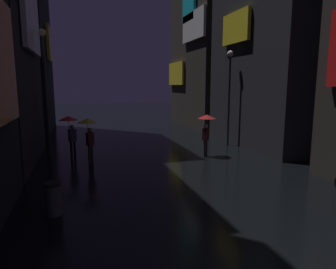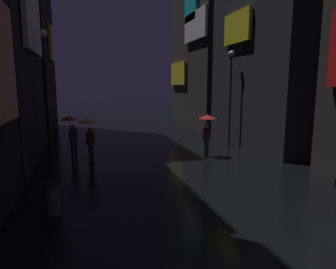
{
  "view_description": "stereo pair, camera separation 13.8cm",
  "coord_description": "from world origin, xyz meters",
  "px_view_note": "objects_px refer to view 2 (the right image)",
  "views": [
    {
      "loc": [
        -3.52,
        -2.46,
        3.57
      ],
      "look_at": [
        0.0,
        9.25,
        1.56
      ],
      "focal_mm": 32.0,
      "sensor_mm": 36.0,
      "label": 1
    },
    {
      "loc": [
        -3.39,
        -2.5,
        3.57
      ],
      "look_at": [
        0.0,
        9.25,
        1.56
      ],
      "focal_mm": 32.0,
      "sensor_mm": 36.0,
      "label": 2
    }
  ],
  "objects_px": {
    "pedestrian_midstreet_left_red": "(207,124)",
    "pedestrian_near_crossing_red": "(71,125)",
    "streetlamp_left_far": "(46,80)",
    "streetlamp_right_far": "(230,87)",
    "pedestrian_foreground_left_yellow": "(89,128)",
    "trash_bin": "(52,198)"
  },
  "relations": [
    {
      "from": "pedestrian_foreground_left_yellow",
      "to": "streetlamp_right_far",
      "type": "xyz_separation_m",
      "value": [
        8.12,
        2.09,
        1.79
      ]
    },
    {
      "from": "streetlamp_right_far",
      "to": "trash_bin",
      "type": "height_order",
      "value": "streetlamp_right_far"
    },
    {
      "from": "pedestrian_foreground_left_yellow",
      "to": "streetlamp_left_far",
      "type": "xyz_separation_m",
      "value": [
        -1.88,
        2.14,
        2.17
      ]
    },
    {
      "from": "pedestrian_foreground_left_yellow",
      "to": "trash_bin",
      "type": "height_order",
      "value": "pedestrian_foreground_left_yellow"
    },
    {
      "from": "pedestrian_foreground_left_yellow",
      "to": "streetlamp_left_far",
      "type": "distance_m",
      "value": 3.58
    },
    {
      "from": "streetlamp_right_far",
      "to": "pedestrian_foreground_left_yellow",
      "type": "bearing_deg",
      "value": -165.58
    },
    {
      "from": "pedestrian_near_crossing_red",
      "to": "pedestrian_foreground_left_yellow",
      "type": "distance_m",
      "value": 1.53
    },
    {
      "from": "streetlamp_left_far",
      "to": "trash_bin",
      "type": "bearing_deg",
      "value": -84.65
    },
    {
      "from": "pedestrian_near_crossing_red",
      "to": "trash_bin",
      "type": "bearing_deg",
      "value": -93.09
    },
    {
      "from": "pedestrian_midstreet_left_red",
      "to": "streetlamp_left_far",
      "type": "relative_size",
      "value": 0.34
    },
    {
      "from": "streetlamp_left_far",
      "to": "pedestrian_near_crossing_red",
      "type": "bearing_deg",
      "value": -38.99
    },
    {
      "from": "pedestrian_foreground_left_yellow",
      "to": "streetlamp_left_far",
      "type": "height_order",
      "value": "streetlamp_left_far"
    },
    {
      "from": "streetlamp_right_far",
      "to": "streetlamp_left_far",
      "type": "bearing_deg",
      "value": 179.67
    },
    {
      "from": "streetlamp_left_far",
      "to": "streetlamp_right_far",
      "type": "relative_size",
      "value": 1.13
    },
    {
      "from": "pedestrian_near_crossing_red",
      "to": "pedestrian_midstreet_left_red",
      "type": "distance_m",
      "value": 6.72
    },
    {
      "from": "pedestrian_foreground_left_yellow",
      "to": "pedestrian_midstreet_left_red",
      "type": "bearing_deg",
      "value": -0.66
    },
    {
      "from": "streetlamp_left_far",
      "to": "streetlamp_right_far",
      "type": "xyz_separation_m",
      "value": [
        10.0,
        -0.06,
        -0.38
      ]
    },
    {
      "from": "pedestrian_foreground_left_yellow",
      "to": "streetlamp_left_far",
      "type": "bearing_deg",
      "value": 131.28
    },
    {
      "from": "pedestrian_foreground_left_yellow",
      "to": "trash_bin",
      "type": "relative_size",
      "value": 2.28
    },
    {
      "from": "pedestrian_midstreet_left_red",
      "to": "trash_bin",
      "type": "bearing_deg",
      "value": -142.79
    },
    {
      "from": "streetlamp_right_far",
      "to": "trash_bin",
      "type": "relative_size",
      "value": 5.96
    },
    {
      "from": "pedestrian_midstreet_left_red",
      "to": "pedestrian_near_crossing_red",
      "type": "bearing_deg",
      "value": 168.35
    }
  ]
}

